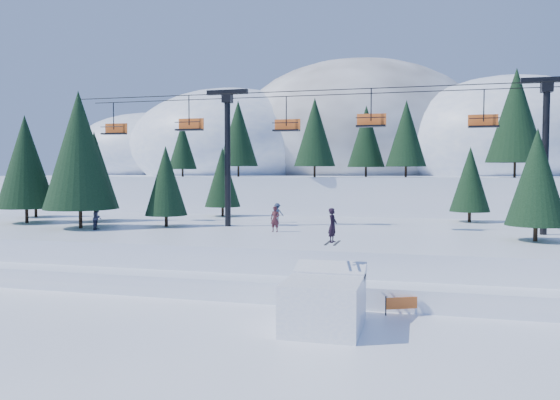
% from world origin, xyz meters
% --- Properties ---
extents(ground, '(160.00, 160.00, 0.00)m').
position_xyz_m(ground, '(0.00, 0.00, 0.00)').
color(ground, white).
rests_on(ground, ground).
extents(mid_shelf, '(70.00, 22.00, 2.50)m').
position_xyz_m(mid_shelf, '(0.00, 18.00, 1.25)').
color(mid_shelf, white).
rests_on(mid_shelf, ground).
extents(berm, '(70.00, 6.00, 1.10)m').
position_xyz_m(berm, '(0.00, 8.00, 0.55)').
color(berm, white).
rests_on(berm, ground).
extents(mountain_ridge, '(119.00, 61.00, 26.46)m').
position_xyz_m(mountain_ridge, '(-5.06, 73.31, 9.65)').
color(mountain_ridge, white).
rests_on(mountain_ridge, ground).
extents(jump_kicker, '(3.16, 4.38, 5.03)m').
position_xyz_m(jump_kicker, '(1.25, 1.66, 1.17)').
color(jump_kicker, white).
rests_on(jump_kicker, ground).
extents(chairlift, '(46.00, 3.21, 10.28)m').
position_xyz_m(chairlift, '(1.05, 18.05, 9.32)').
color(chairlift, black).
rests_on(chairlift, mid_shelf).
extents(conifer_stand, '(62.39, 16.93, 10.04)m').
position_xyz_m(conifer_stand, '(0.09, 18.13, 7.09)').
color(conifer_stand, black).
rests_on(conifer_stand, mid_shelf).
extents(distant_skiers, '(35.39, 9.29, 1.77)m').
position_xyz_m(distant_skiers, '(-3.96, 17.99, 3.33)').
color(distant_skiers, navy).
rests_on(distant_skiers, mid_shelf).
extents(banner_near, '(2.62, 1.19, 0.90)m').
position_xyz_m(banner_near, '(4.93, 4.96, 0.54)').
color(banner_near, black).
rests_on(banner_near, ground).
extents(banner_far, '(2.75, 0.82, 0.90)m').
position_xyz_m(banner_far, '(10.65, 5.83, 0.54)').
color(banner_far, black).
rests_on(banner_far, ground).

